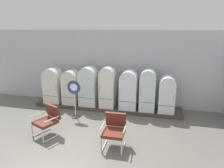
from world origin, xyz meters
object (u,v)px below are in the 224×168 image
(refrigerator_6, at_px, (167,93))
(armchair_right, at_px, (114,129))
(sign_stand, at_px, (75,99))
(refrigerator_1, at_px, (71,86))
(refrigerator_2, at_px, (89,85))
(refrigerator_5, at_px, (148,89))
(refrigerator_4, at_px, (129,89))
(refrigerator_3, at_px, (108,86))
(refrigerator_0, at_px, (53,84))
(armchair_left, at_px, (48,119))

(refrigerator_6, relative_size, armchair_right, 1.46)
(sign_stand, bearing_deg, refrigerator_1, 120.51)
(refrigerator_2, xyz_separation_m, refrigerator_6, (3.12, -0.01, -0.11))
(refrigerator_5, bearing_deg, sign_stand, -158.49)
(refrigerator_4, bearing_deg, refrigerator_5, -1.06)
(refrigerator_1, xyz_separation_m, refrigerator_3, (1.59, -0.01, 0.12))
(refrigerator_4, bearing_deg, refrigerator_3, -177.92)
(refrigerator_4, bearing_deg, armchair_right, -89.93)
(sign_stand, bearing_deg, armchair_right, -39.58)
(refrigerator_2, distance_m, refrigerator_6, 3.12)
(refrigerator_0, bearing_deg, sign_stand, -35.73)
(armchair_left, relative_size, sign_stand, 0.67)
(refrigerator_3, relative_size, armchair_right, 1.72)
(refrigerator_1, distance_m, refrigerator_3, 1.60)
(refrigerator_6, bearing_deg, refrigerator_1, -179.79)
(refrigerator_0, relative_size, refrigerator_5, 0.93)
(refrigerator_3, xyz_separation_m, armchair_right, (0.85, -2.52, -0.48))
(refrigerator_0, distance_m, refrigerator_1, 0.83)
(refrigerator_3, height_order, refrigerator_5, refrigerator_3)
(refrigerator_3, relative_size, armchair_left, 1.72)
(refrigerator_0, xyz_separation_m, refrigerator_5, (4.00, -0.01, 0.07))
(refrigerator_4, bearing_deg, refrigerator_2, 179.97)
(refrigerator_6, bearing_deg, refrigerator_2, 179.84)
(refrigerator_0, distance_m, refrigerator_4, 3.26)
(refrigerator_2, bearing_deg, refrigerator_5, -0.35)
(refrigerator_2, xyz_separation_m, armchair_right, (1.66, -2.56, -0.45))
(refrigerator_1, height_order, sign_stand, refrigerator_1)
(refrigerator_3, bearing_deg, refrigerator_5, 0.61)
(refrigerator_3, relative_size, refrigerator_6, 1.18)
(refrigerator_1, xyz_separation_m, refrigerator_6, (3.90, 0.01, -0.02))
(refrigerator_5, height_order, armchair_right, refrigerator_5)
(refrigerator_1, distance_m, sign_stand, 1.18)
(armchair_right, bearing_deg, refrigerator_2, 123.07)
(refrigerator_5, height_order, refrigerator_6, refrigerator_5)
(refrigerator_5, bearing_deg, refrigerator_2, 179.65)
(refrigerator_2, relative_size, refrigerator_6, 1.15)
(refrigerator_5, bearing_deg, refrigerator_6, 0.49)
(refrigerator_0, height_order, refrigerator_2, refrigerator_2)
(sign_stand, bearing_deg, refrigerator_6, 17.22)
(refrigerator_6, height_order, sign_stand, refrigerator_6)
(refrigerator_1, xyz_separation_m, armchair_left, (0.31, -2.40, -0.36))
(armchair_left, bearing_deg, refrigerator_3, 61.75)
(refrigerator_5, height_order, sign_stand, refrigerator_5)
(armchair_left, bearing_deg, refrigerator_0, 115.14)
(refrigerator_0, relative_size, refrigerator_6, 1.07)
(refrigerator_5, xyz_separation_m, armchair_left, (-2.87, -2.41, -0.46))
(refrigerator_2, height_order, refrigerator_6, refrigerator_2)
(refrigerator_5, bearing_deg, armchair_left, -139.98)
(refrigerator_1, distance_m, refrigerator_5, 3.18)
(refrigerator_2, distance_m, refrigerator_3, 0.82)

